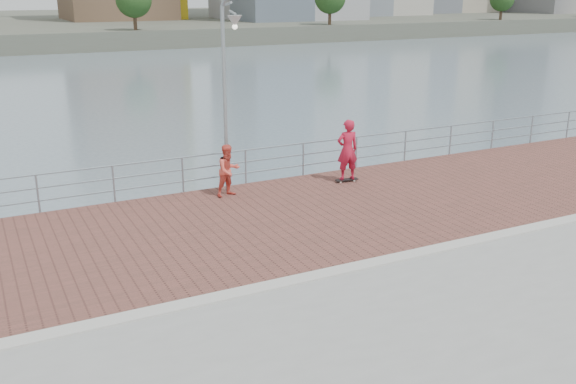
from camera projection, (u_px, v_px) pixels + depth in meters
name	position (u px, v px, depth m)	size (l,w,h in m)	color
water	(328.00, 355.00, 14.51)	(400.00, 400.00, 0.00)	slate
brick_lane	(261.00, 222.00, 16.96)	(40.00, 6.80, 0.02)	brown
curb	(330.00, 273.00, 13.89)	(40.00, 0.40, 0.06)	#B7B5AD
guardrail	(215.00, 167.00, 19.64)	(39.06, 0.06, 1.13)	#8C9EA8
street_lamp	(229.00, 63.00, 17.98)	(0.40, 1.17, 5.50)	gray
skateboard	(347.00, 180.00, 20.43)	(0.76, 0.28, 0.09)	black
skateboarder	(347.00, 150.00, 20.13)	(0.70, 0.46, 1.93)	red
bystander	(229.00, 170.00, 18.85)	(0.76, 0.59, 1.55)	#E95444
shoreline_trees	(172.00, 1.00, 86.76)	(169.35, 4.76, 6.34)	#473323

